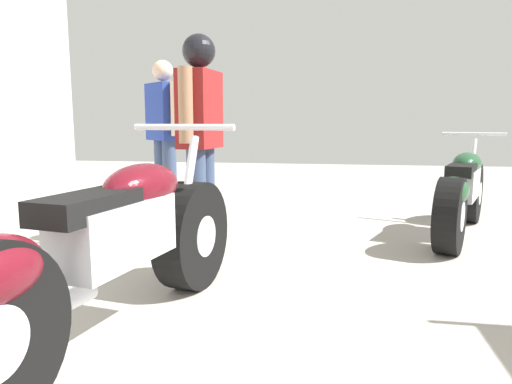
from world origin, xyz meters
The scene contains 5 objects.
ground_plane centered at (0.00, 3.22, 0.00)m, with size 15.93×15.93×0.00m, color #A8A399.
motorcycle_maroon_cruiser centered at (-0.42, 2.13, 0.41)m, with size 0.69×2.04×0.95m.
motorcycle_black_naked centered at (1.59, 4.42, 0.37)m, with size 0.88×1.79×0.87m.
mechanic_in_blue centered at (-1.26, 5.10, 0.91)m, with size 0.54×0.51×1.60m.
mechanic_with_helmet centered at (-0.50, 3.82, 0.97)m, with size 0.27×0.64×1.62m.
Camera 1 is at (0.52, 0.31, 0.97)m, focal length 32.94 mm.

